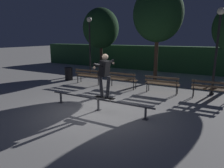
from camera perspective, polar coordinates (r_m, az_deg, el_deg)
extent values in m
plane|color=#ADAAA8|center=(7.57, -4.07, -7.46)|extent=(90.00, 90.00, 0.00)
cube|color=#2D5B33|center=(16.73, 15.32, 6.88)|extent=(24.00, 1.20, 1.96)
cylinder|color=#47474C|center=(7.48, -3.87, -4.32)|extent=(4.30, 0.06, 0.06)
cube|color=#47474C|center=(8.63, -14.17, -3.88)|extent=(0.06, 0.06, 0.39)
cube|color=#47474C|center=(8.69, -14.10, -5.07)|extent=(0.18, 0.18, 0.01)
cube|color=#47474C|center=(7.55, -3.85, -5.95)|extent=(0.06, 0.06, 0.39)
cube|color=#47474C|center=(7.62, -3.83, -7.29)|extent=(0.18, 0.18, 0.01)
cube|color=#47474C|center=(6.80, 9.41, -8.30)|extent=(0.06, 0.06, 0.39)
cube|color=#47474C|center=(6.87, 9.35, -9.76)|extent=(0.18, 0.18, 0.01)
cube|color=black|center=(7.31, -2.07, -3.82)|extent=(0.78, 0.21, 0.02)
cube|color=black|center=(7.31, -2.08, -3.75)|extent=(0.77, 0.20, 0.00)
cube|color=#9E9EA3|center=(7.20, -0.24, -4.25)|extent=(0.05, 0.17, 0.02)
cube|color=#9E9EA3|center=(7.45, -3.85, -3.67)|extent=(0.05, 0.17, 0.02)
cylinder|color=beige|center=(7.14, -0.54, -4.69)|extent=(0.05, 0.03, 0.05)
cylinder|color=beige|center=(7.27, 0.06, -4.35)|extent=(0.05, 0.03, 0.05)
cylinder|color=beige|center=(7.39, -4.17, -4.09)|extent=(0.05, 0.03, 0.05)
cylinder|color=beige|center=(7.52, -3.52, -3.77)|extent=(0.05, 0.03, 0.05)
cube|color=black|center=(7.22, -0.83, -3.84)|extent=(0.26, 0.10, 0.03)
cube|color=black|center=(7.39, -3.29, -3.45)|extent=(0.26, 0.10, 0.03)
cylinder|color=#333338|center=(7.14, -1.13, -0.91)|extent=(0.21, 0.13, 0.79)
cylinder|color=#333338|center=(7.28, -3.06, -0.66)|extent=(0.21, 0.13, 0.79)
cube|color=black|center=(7.08, -2.14, 4.41)|extent=(0.34, 0.36, 0.57)
cylinder|color=black|center=(6.73, -3.78, 5.32)|extent=(0.09, 0.61, 0.21)
cylinder|color=black|center=(7.38, -0.68, 6.03)|extent=(0.09, 0.61, 0.21)
sphere|color=beige|center=(6.51, -5.06, 4.58)|extent=(0.09, 0.09, 0.09)
sphere|color=beige|center=(7.64, 0.33, 5.89)|extent=(0.09, 0.09, 0.09)
sphere|color=beige|center=(7.01, -1.96, 7.62)|extent=(0.21, 0.21, 0.21)
cube|color=black|center=(11.63, -3.07, 0.99)|extent=(0.04, 0.04, 0.44)
cube|color=black|center=(11.36, -3.87, 0.68)|extent=(0.04, 0.04, 0.44)
cube|color=black|center=(11.24, -4.01, 2.84)|extent=(0.04, 0.04, 0.44)
cube|color=black|center=(12.38, -8.73, 1.59)|extent=(0.04, 0.04, 0.44)
cube|color=black|center=(12.13, -9.61, 1.32)|extent=(0.04, 0.04, 0.44)
cube|color=black|center=(12.01, -9.80, 3.34)|extent=(0.04, 0.04, 0.44)
cube|color=brown|center=(11.93, -6.07, 2.40)|extent=(1.60, 0.14, 0.04)
cube|color=brown|center=(11.81, -6.44, 2.29)|extent=(1.60, 0.14, 0.04)
cube|color=brown|center=(11.70, -6.81, 2.17)|extent=(1.60, 0.14, 0.04)
cube|color=brown|center=(11.61, -7.02, 2.90)|extent=(1.60, 0.09, 0.09)
cube|color=brown|center=(11.58, -7.05, 3.77)|extent=(1.60, 0.09, 0.09)
cube|color=black|center=(10.69, 6.70, -0.17)|extent=(0.04, 0.04, 0.44)
cube|color=black|center=(10.39, 6.09, -0.53)|extent=(0.04, 0.04, 0.44)
cube|color=black|center=(10.26, 6.07, 1.81)|extent=(0.04, 0.04, 0.44)
cube|color=black|center=(11.23, -0.05, 0.57)|extent=(0.04, 0.04, 0.44)
cube|color=black|center=(10.96, -0.80, 0.25)|extent=(0.04, 0.04, 0.44)
cube|color=black|center=(10.83, -0.91, 2.48)|extent=(0.04, 0.04, 0.44)
cube|color=brown|center=(10.87, 3.22, 1.41)|extent=(1.60, 0.14, 0.04)
cube|color=brown|center=(10.75, 2.92, 1.28)|extent=(1.60, 0.14, 0.04)
cube|color=brown|center=(10.62, 2.61, 1.14)|extent=(1.60, 0.14, 0.04)
cube|color=brown|center=(10.53, 2.46, 1.93)|extent=(1.60, 0.09, 0.09)
cube|color=brown|center=(10.49, 2.47, 2.90)|extent=(1.60, 0.09, 0.09)
cube|color=black|center=(10.11, 17.96, -1.49)|extent=(0.04, 0.04, 0.44)
cube|color=black|center=(9.81, 17.66, -1.92)|extent=(0.04, 0.04, 0.44)
cube|color=black|center=(9.67, 17.80, 0.55)|extent=(0.04, 0.04, 0.44)
cube|color=black|center=(10.40, 10.30, -0.66)|extent=(0.04, 0.04, 0.44)
cube|color=black|center=(10.11, 9.78, -1.04)|extent=(0.04, 0.04, 0.44)
cube|color=black|center=(9.97, 9.81, 1.36)|extent=(0.04, 0.04, 0.44)
cube|color=brown|center=(10.16, 14.12, 0.21)|extent=(1.60, 0.14, 0.04)
cube|color=brown|center=(10.03, 13.94, 0.05)|extent=(1.60, 0.14, 0.04)
cube|color=brown|center=(9.90, 13.76, -0.12)|extent=(1.60, 0.14, 0.04)
cube|color=brown|center=(9.79, 13.71, 0.72)|extent=(1.60, 0.09, 0.09)
cube|color=brown|center=(9.76, 13.77, 1.75)|extent=(1.60, 0.09, 0.09)
cube|color=black|center=(9.97, 21.99, -2.02)|extent=(0.04, 0.04, 0.44)
cube|color=black|center=(9.66, 21.81, -2.47)|extent=(0.04, 0.04, 0.44)
cube|color=black|center=(9.52, 22.01, 0.03)|extent=(0.04, 0.04, 0.44)
cube|color=brown|center=(9.87, 26.15, -1.13)|extent=(1.60, 0.14, 0.04)
cube|color=brown|center=(9.73, 26.13, -1.32)|extent=(1.60, 0.14, 0.04)
cube|color=brown|center=(9.60, 26.11, -1.50)|extent=(1.60, 0.14, 0.04)
cube|color=brown|center=(9.49, 26.20, -0.65)|extent=(1.60, 0.09, 0.09)
cube|color=brown|center=(9.46, 26.31, 0.41)|extent=(1.60, 0.09, 0.09)
cylinder|color=#4C3828|center=(15.72, -3.05, 7.31)|extent=(0.22, 0.22, 2.15)
ellipsoid|color=#193D1E|center=(15.66, -3.15, 15.39)|extent=(2.67, 2.67, 2.93)
cylinder|color=#4C3828|center=(12.49, 12.22, 6.82)|extent=(0.22, 0.22, 2.71)
ellipsoid|color=#193D1E|center=(12.48, 12.82, 18.59)|extent=(2.85, 2.85, 3.13)
cylinder|color=black|center=(10.36, 27.16, 6.93)|extent=(0.11, 0.11, 3.60)
sphere|color=#F2EACC|center=(10.38, 28.33, 17.61)|extent=(0.32, 0.32, 0.32)
cylinder|color=black|center=(10.64, 26.20, -2.39)|extent=(0.20, 0.20, 0.12)
cylinder|color=black|center=(13.70, -6.22, 9.44)|extent=(0.11, 0.11, 3.60)
sphere|color=#F2EACC|center=(13.72, -6.43, 17.55)|extent=(0.32, 0.32, 0.32)
cylinder|color=black|center=(13.92, -6.05, 2.27)|extent=(0.20, 0.20, 0.12)
cylinder|color=black|center=(13.07, -12.07, 2.82)|extent=(0.48, 0.48, 0.78)
torus|color=black|center=(13.01, -12.15, 4.51)|extent=(0.52, 0.52, 0.04)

